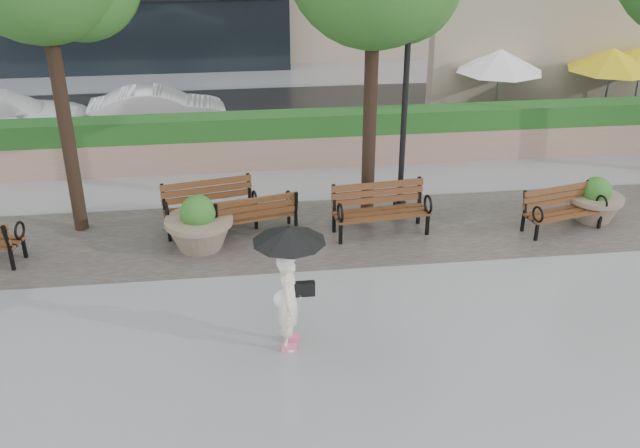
{
  "coord_description": "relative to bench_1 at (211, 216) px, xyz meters",
  "views": [
    {
      "loc": [
        -1.27,
        -10.1,
        6.58
      ],
      "look_at": [
        0.14,
        1.13,
        1.1
      ],
      "focal_mm": 40.0,
      "sensor_mm": 36.0,
      "label": 1
    }
  ],
  "objects": [
    {
      "name": "car_left",
      "position": [
        -5.75,
        6.3,
        0.41
      ],
      "size": [
        5.23,
        3.0,
        1.43
      ],
      "primitive_type": "imported",
      "rotation": [
        0.0,
        0.0,
        1.78
      ],
      "color": "white",
      "rests_on": "ground"
    },
    {
      "name": "cafe_wall",
      "position": [
        11.35,
        6.59,
        1.7
      ],
      "size": [
        10.0,
        0.6,
        4.0
      ],
      "primitive_type": "cube",
      "color": "tan",
      "rests_on": "ground"
    },
    {
      "name": "planter_right",
      "position": [
        8.1,
        -0.54,
        0.08
      ],
      "size": [
        1.16,
        1.16,
        0.98
      ],
      "color": "#7F6B56",
      "rests_on": "ground"
    },
    {
      "name": "lamppost",
      "position": [
        4.05,
        0.23,
        1.59
      ],
      "size": [
        0.28,
        0.28,
        4.28
      ],
      "color": "black",
      "rests_on": "ground"
    },
    {
      "name": "bench_2",
      "position": [
        0.88,
        -0.36,
        -0.02
      ],
      "size": [
        1.84,
        1.06,
        0.93
      ],
      "rotation": [
        0.0,
        0.0,
        3.37
      ],
      "color": "#5C2F1A",
      "rests_on": "ground"
    },
    {
      "name": "hedge_wall",
      "position": [
        1.85,
        3.59,
        0.36
      ],
      "size": [
        24.0,
        0.8,
        1.35
      ],
      "color": "#A17868",
      "rests_on": "ground"
    },
    {
      "name": "bench_1",
      "position": [
        0.0,
        0.0,
        0.0
      ],
      "size": [
        1.99,
        1.11,
        1.01
      ],
      "rotation": [
        0.0,
        0.0,
        0.2
      ],
      "color": "#5C2F1A",
      "rests_on": "ground"
    },
    {
      "name": "pedestrian",
      "position": [
        1.29,
        -4.27,
        0.94
      ],
      "size": [
        1.11,
        1.11,
        2.03
      ],
      "rotation": [
        0.0,
        0.0,
        1.31
      ],
      "color": "#F1E9CA",
      "rests_on": "ground"
    },
    {
      "name": "patio_umb_yellow_a",
      "position": [
        11.32,
        5.46,
        1.69
      ],
      "size": [
        2.5,
        2.5,
        2.3
      ],
      "color": "black",
      "rests_on": "ground"
    },
    {
      "name": "planter_left",
      "position": [
        -0.2,
        -0.81,
        0.14
      ],
      "size": [
        1.33,
        1.33,
        1.12
      ],
      "color": "#7F6B56",
      "rests_on": "ground"
    },
    {
      "name": "cobble_strip",
      "position": [
        1.85,
        -0.41,
        -0.3
      ],
      "size": [
        28.0,
        3.2,
        0.01
      ],
      "primitive_type": "cube",
      "color": "#383330",
      "rests_on": "ground"
    },
    {
      "name": "cafe_hedge",
      "position": [
        10.85,
        4.39,
        0.15
      ],
      "size": [
        8.0,
        0.5,
        0.9
      ],
      "primitive_type": "cube",
      "color": "#204717",
      "rests_on": "ground"
    },
    {
      "name": "asphalt_street",
      "position": [
        1.85,
        7.59,
        -0.3
      ],
      "size": [
        40.0,
        7.0,
        0.0
      ],
      "primitive_type": "cube",
      "color": "black",
      "rests_on": "ground"
    },
    {
      "name": "bench_3",
      "position": [
        3.46,
        -0.63,
        0.01
      ],
      "size": [
        2.0,
        0.96,
        1.04
      ],
      "rotation": [
        0.0,
        0.0,
        0.1
      ],
      "color": "#5C2F1A",
      "rests_on": "ground"
    },
    {
      "name": "car_right",
      "position": [
        -1.55,
        6.69,
        0.34
      ],
      "size": [
        3.94,
        1.59,
        1.27
      ],
      "primitive_type": "imported",
      "rotation": [
        0.0,
        0.0,
        1.64
      ],
      "color": "white",
      "rests_on": "ground"
    },
    {
      "name": "bench_4",
      "position": [
        7.22,
        -0.93,
        -0.04
      ],
      "size": [
        1.76,
        1.03,
        0.89
      ],
      "rotation": [
        0.0,
        0.0,
        0.24
      ],
      "color": "#5C2F1A",
      "rests_on": "ground"
    },
    {
      "name": "ground",
      "position": [
        1.85,
        -3.41,
        -0.3
      ],
      "size": [
        100.0,
        100.0,
        0.0
      ],
      "primitive_type": "plane",
      "color": "gray",
      "rests_on": "ground"
    },
    {
      "name": "patio_umb_white",
      "position": [
        8.11,
        5.7,
        1.69
      ],
      "size": [
        2.5,
        2.5,
        2.3
      ],
      "color": "black",
      "rests_on": "ground"
    }
  ]
}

